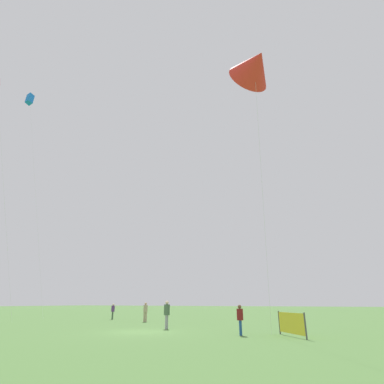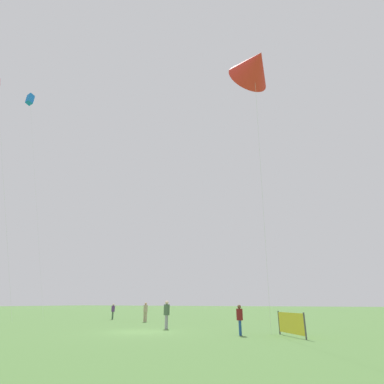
% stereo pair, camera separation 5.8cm
% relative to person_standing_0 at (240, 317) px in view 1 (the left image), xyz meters
% --- Properties ---
extents(ground, '(280.00, 280.00, 0.00)m').
position_rel_person_standing_0_xyz_m(ground, '(-6.32, -0.51, -0.94)').
color(ground, '#4C7538').
extents(person_standing_0, '(0.36, 0.36, 1.62)m').
position_rel_person_standing_0_xyz_m(person_standing_0, '(0.00, 0.00, 0.00)').
color(person_standing_0, '#1E478C').
rests_on(person_standing_0, ground).
extents(person_standing_1, '(0.41, 0.41, 1.85)m').
position_rel_person_standing_0_xyz_m(person_standing_1, '(-5.98, 2.05, 0.13)').
color(person_standing_1, gray).
rests_on(person_standing_1, ground).
extents(person_standing_2, '(0.39, 0.39, 1.74)m').
position_rel_person_standing_0_xyz_m(person_standing_2, '(-11.99, 8.40, 0.07)').
color(person_standing_2, tan).
rests_on(person_standing_2, ground).
extents(person_standing_3, '(0.36, 0.36, 1.63)m').
position_rel_person_standing_0_xyz_m(person_standing_3, '(-17.62, 10.54, 0.00)').
color(person_standing_3, '#3F593F').
rests_on(person_standing_3, ground).
extents(kite_flying_3, '(10.58, 1.28, 33.52)m').
position_rel_person_standing_0_xyz_m(kite_flying_3, '(-35.63, 8.12, 31.35)').
color(kite_flying_3, silver).
rests_on(kite_flying_3, ground).
extents(kite_flying_4, '(4.16, 4.34, 19.06)m').
position_rel_person_standing_0_xyz_m(kite_flying_4, '(2.13, -0.65, 16.39)').
color(kite_flying_4, silver).
rests_on(kite_flying_4, ground).
extents(event_banner, '(1.81, 2.44, 1.26)m').
position_rel_person_standing_0_xyz_m(event_banner, '(2.72, 0.52, -0.26)').
color(event_banner, '#4C4C4C').
rests_on(event_banner, ground).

